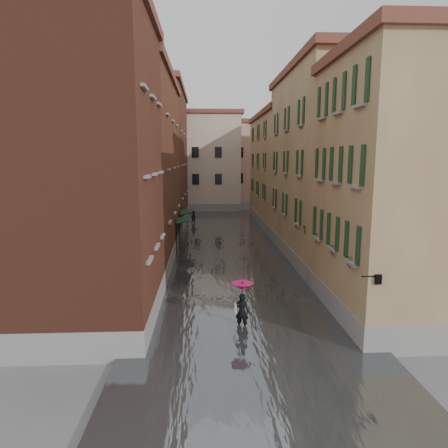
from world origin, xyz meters
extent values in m
plane|color=slate|center=(0.00, 0.00, 0.00)|extent=(120.00, 120.00, 0.00)
cube|color=#4B5053|center=(0.00, 13.00, 0.10)|extent=(10.00, 60.00, 0.20)
cube|color=brown|center=(-7.00, -2.00, 6.50)|extent=(6.00, 8.00, 13.00)
cube|color=brown|center=(-7.00, 9.00, 6.25)|extent=(6.00, 14.00, 12.50)
cube|color=brown|center=(-7.00, 24.00, 7.00)|extent=(6.00, 16.00, 14.00)
cube|color=#916B4B|center=(7.00, -2.00, 5.75)|extent=(6.00, 8.00, 11.50)
cube|color=tan|center=(7.00, 9.00, 6.50)|extent=(6.00, 14.00, 13.00)
cube|color=#916B4B|center=(7.00, 24.00, 5.75)|extent=(6.00, 16.00, 11.50)
cube|color=beige|center=(-3.00, 38.00, 6.50)|extent=(12.00, 9.00, 13.00)
cube|color=tan|center=(6.00, 40.00, 6.00)|extent=(10.00, 9.00, 12.00)
cube|color=#163222|center=(-3.45, 11.25, 2.55)|extent=(1.09, 2.99, 0.31)
cylinder|color=black|center=(-3.95, 9.76, 1.40)|extent=(0.06, 0.06, 2.80)
cylinder|color=black|center=(-3.95, 12.75, 1.40)|extent=(0.06, 0.06, 2.80)
cube|color=#163222|center=(-3.45, 15.89, 2.55)|extent=(1.09, 3.28, 0.31)
cylinder|color=black|center=(-3.95, 14.25, 1.40)|extent=(0.06, 0.06, 2.80)
cylinder|color=black|center=(-3.95, 17.53, 1.40)|extent=(0.06, 0.06, 2.80)
cylinder|color=black|center=(4.05, -6.00, 3.10)|extent=(0.60, 0.05, 0.05)
cube|color=black|center=(4.35, -6.00, 3.00)|extent=(0.22, 0.22, 0.35)
cube|color=beige|center=(4.35, -6.00, 3.00)|extent=(0.14, 0.14, 0.24)
cube|color=brown|center=(4.12, -4.20, 3.15)|extent=(0.22, 0.85, 0.18)
imported|color=#265926|center=(4.12, -4.20, 3.57)|extent=(0.59, 0.51, 0.66)
cube|color=brown|center=(4.12, -2.05, 3.15)|extent=(0.22, 0.85, 0.18)
imported|color=#265926|center=(4.12, -2.05, 3.57)|extent=(0.59, 0.51, 0.66)
cube|color=brown|center=(4.12, 0.62, 3.15)|extent=(0.22, 0.85, 0.18)
imported|color=#265926|center=(4.12, 0.62, 3.57)|extent=(0.59, 0.51, 0.66)
cube|color=brown|center=(4.12, 3.02, 3.15)|extent=(0.22, 0.85, 0.18)
imported|color=#265926|center=(4.12, 3.02, 3.57)|extent=(0.59, 0.51, 0.66)
cube|color=brown|center=(4.12, 5.39, 3.15)|extent=(0.22, 0.85, 0.18)
imported|color=#265926|center=(4.12, 5.39, 3.57)|extent=(0.59, 0.51, 0.66)
imported|color=black|center=(-0.25, -3.33, 0.80)|extent=(0.68, 0.55, 1.60)
cube|color=#BFB79F|center=(-0.53, -3.28, 0.95)|extent=(0.08, 0.30, 0.38)
cylinder|color=black|center=(-0.25, -3.33, 1.35)|extent=(0.02, 0.02, 1.00)
cone|color=#C20C48|center=(-0.25, -3.33, 1.92)|extent=(0.95, 0.95, 0.28)
imported|color=black|center=(-3.02, 23.83, 0.77)|extent=(0.79, 0.64, 1.54)
camera|label=1|loc=(-1.79, -19.44, 7.26)|focal=32.00mm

